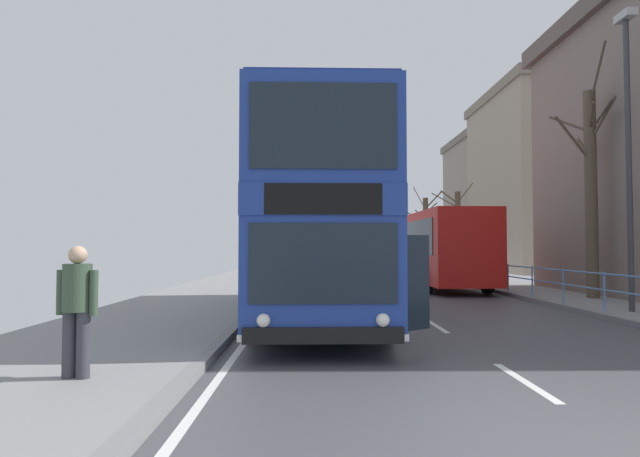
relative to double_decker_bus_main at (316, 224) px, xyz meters
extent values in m
cube|color=silver|center=(2.64, -6.00, -2.31)|extent=(0.12, 2.00, 0.00)
cube|color=silver|center=(2.64, -1.20, -2.31)|extent=(0.12, 2.00, 0.00)
cube|color=silver|center=(2.64, 3.60, -2.31)|extent=(0.12, 2.00, 0.00)
cube|color=silver|center=(2.64, 8.40, -2.31)|extent=(0.12, 2.00, 0.00)
cube|color=silver|center=(2.64, 13.20, -2.31)|extent=(0.12, 2.00, 0.00)
cube|color=silver|center=(2.64, 18.00, -2.31)|extent=(0.12, 2.00, 0.00)
cube|color=silver|center=(2.64, 22.80, -2.31)|extent=(0.12, 2.00, 0.00)
cube|color=silver|center=(2.64, 27.60, -2.31)|extent=(0.12, 2.00, 0.00)
cube|color=silver|center=(2.64, 32.40, -2.31)|extent=(0.12, 2.00, 0.00)
cube|color=silver|center=(2.64, 37.20, -2.31)|extent=(0.12, 2.00, 0.00)
cube|color=silver|center=(2.64, 42.00, -2.31)|extent=(0.12, 2.00, 0.00)
cube|color=navy|center=(0.00, 0.02, -1.04)|extent=(2.61, 10.36, 1.84)
cube|color=navy|center=(0.00, 0.02, 0.11)|extent=(2.62, 10.42, 0.48)
cube|color=navy|center=(0.00, 0.02, 1.19)|extent=(2.61, 10.36, 1.68)
cube|color=navy|center=(0.00, 0.02, 2.07)|extent=(2.53, 10.05, 0.08)
cube|color=#19232D|center=(0.07, -5.16, -0.82)|extent=(2.16, 0.06, 1.17)
cube|color=black|center=(0.07, -5.17, 0.11)|extent=(1.72, 0.05, 0.46)
cube|color=#19232D|center=(0.07, -5.16, 1.19)|extent=(2.16, 0.06, 1.27)
cube|color=black|center=(0.07, -5.17, -1.86)|extent=(2.34, 0.11, 0.24)
cube|color=silver|center=(0.00, 0.02, -1.90)|extent=(2.63, 10.42, 0.10)
cube|color=#19232D|center=(1.23, 0.29, -0.79)|extent=(0.14, 8.06, 0.95)
cube|color=#19232D|center=(1.24, 0.03, 1.27)|extent=(0.15, 9.30, 1.01)
cube|color=#19232D|center=(-1.25, 0.26, -0.79)|extent=(0.14, 8.06, 0.95)
cube|color=#19232D|center=(-1.24, 0.00, 1.27)|extent=(0.15, 9.30, 1.01)
sphere|color=white|center=(0.93, -5.17, -1.64)|extent=(0.20, 0.20, 0.20)
sphere|color=white|center=(-0.79, -5.19, -1.64)|extent=(0.20, 0.20, 0.20)
cube|color=#19232D|center=(1.57, -4.08, -1.17)|extent=(0.67, 0.50, 1.58)
cube|color=black|center=(1.22, -3.78, -1.17)|extent=(0.11, 0.90, 1.58)
cylinder|color=black|center=(1.22, -2.93, -1.79)|extent=(0.32, 1.04, 1.04)
cylinder|color=black|center=(-1.14, -2.97, -1.79)|extent=(0.32, 1.04, 1.04)
cylinder|color=black|center=(1.13, 3.30, -1.79)|extent=(0.32, 1.04, 1.04)
cylinder|color=black|center=(-1.23, 3.26, -1.79)|extent=(0.32, 1.04, 1.04)
cube|color=red|center=(5.30, 9.73, -0.57)|extent=(2.66, 9.09, 2.85)
cube|color=#19232D|center=(4.08, 9.70, -0.17)|extent=(0.23, 7.67, 1.37)
cube|color=#19232D|center=(6.52, 9.76, -0.17)|extent=(0.23, 7.67, 1.37)
cube|color=#19232D|center=(5.18, 14.26, -0.28)|extent=(2.08, 0.09, 1.71)
cylinder|color=black|center=(4.07, 12.21, -1.83)|extent=(0.31, 0.97, 0.96)
cylinder|color=black|center=(6.39, 12.28, -1.83)|extent=(0.31, 0.97, 0.96)
cylinder|color=black|center=(4.22, 6.99, -1.83)|extent=(0.31, 0.97, 0.96)
cylinder|color=black|center=(6.53, 7.05, -1.83)|extent=(0.31, 0.97, 0.96)
cylinder|color=#598CC6|center=(7.09, 0.06, -1.68)|extent=(0.05, 0.05, 0.99)
cylinder|color=#598CC6|center=(7.09, 2.18, -1.68)|extent=(0.05, 0.05, 0.99)
cylinder|color=#598CC6|center=(7.09, 4.30, -1.68)|extent=(0.05, 0.05, 0.99)
cylinder|color=#598CC6|center=(7.09, 6.42, -1.68)|extent=(0.05, 0.05, 0.99)
cylinder|color=#598CC6|center=(7.09, 8.54, -1.68)|extent=(0.05, 0.05, 0.99)
cylinder|color=#598CC6|center=(7.09, 10.66, -1.68)|extent=(0.05, 0.05, 0.99)
cylinder|color=#598CC6|center=(7.09, 12.78, -1.68)|extent=(0.05, 0.05, 0.99)
cylinder|color=#598CC6|center=(7.09, 14.90, -1.68)|extent=(0.05, 0.05, 0.99)
cylinder|color=#598CC6|center=(7.09, 17.02, -1.68)|extent=(0.05, 0.05, 0.99)
cylinder|color=#598CC6|center=(7.09, 19.14, -1.68)|extent=(0.05, 0.05, 0.99)
cylinder|color=#598CC6|center=(7.09, 21.26, -1.68)|extent=(0.05, 0.05, 0.99)
cylinder|color=#598CC6|center=(7.09, 23.38, -1.68)|extent=(0.05, 0.05, 0.99)
cylinder|color=#598CC6|center=(7.09, 7.48, -1.23)|extent=(0.04, 31.80, 0.04)
cylinder|color=#598CC6|center=(7.09, 7.48, -1.63)|extent=(0.04, 31.80, 0.04)
cylinder|color=#383842|center=(-2.85, -6.35, -1.75)|extent=(0.19, 0.19, 0.84)
cylinder|color=#383842|center=(-3.03, -6.32, -1.75)|extent=(0.19, 0.19, 0.84)
cylinder|color=#384C38|center=(-2.94, -6.33, -1.08)|extent=(0.39, 0.39, 0.58)
cylinder|color=#384C38|center=(-2.73, -6.37, -1.14)|extent=(0.12, 0.12, 0.55)
cylinder|color=#384C38|center=(-3.16, -6.30, -1.14)|extent=(0.12, 0.12, 0.55)
sphere|color=tan|center=(-2.94, -6.33, -0.69)|extent=(0.25, 0.25, 0.22)
cylinder|color=#38383D|center=(7.83, 0.18, 1.49)|extent=(0.14, 0.14, 7.33)
cube|color=#B2B2AD|center=(7.83, 0.18, 5.28)|extent=(0.28, 0.60, 0.20)
cylinder|color=#4C3D2D|center=(9.22, 20.68, 0.44)|extent=(0.36, 0.36, 5.22)
cylinder|color=#4C3D2D|center=(9.42, 21.33, 2.05)|extent=(0.51, 1.39, 1.85)
cylinder|color=#4C3D2D|center=(8.87, 21.42, 2.78)|extent=(0.82, 1.56, 1.05)
cylinder|color=#4C3D2D|center=(8.54, 21.36, 2.56)|extent=(1.43, 1.41, 1.11)
cylinder|color=#4C3D2D|center=(9.56, 20.19, 2.91)|extent=(0.75, 1.06, 1.20)
cylinder|color=brown|center=(8.77, 3.73, 1.13)|extent=(0.37, 0.37, 6.61)
cylinder|color=brown|center=(8.86, 4.28, 2.68)|extent=(0.30, 1.17, 0.92)
cylinder|color=brown|center=(8.39, 4.30, 3.51)|extent=(0.85, 1.22, 0.82)
cylinder|color=brown|center=(8.58, 3.25, 3.48)|extent=(0.47, 1.02, 0.69)
cylinder|color=brown|center=(8.92, 3.25, 3.40)|extent=(0.40, 1.05, 1.26)
cylinder|color=brown|center=(8.69, 3.09, 4.73)|extent=(0.25, 1.35, 1.71)
cylinder|color=brown|center=(8.14, 3.55, 2.85)|extent=(1.34, 0.46, 1.40)
cylinder|color=brown|center=(8.86, 3.24, 3.49)|extent=(0.23, 1.02, 0.84)
cylinder|color=brown|center=(9.10, 29.80, 0.68)|extent=(0.42, 0.42, 5.70)
cylinder|color=brown|center=(9.43, 29.70, 1.99)|extent=(0.75, 0.31, 1.28)
cylinder|color=brown|center=(8.24, 29.45, 1.87)|extent=(1.79, 0.77, 1.08)
cylinder|color=brown|center=(9.71, 29.60, 3.33)|extent=(1.33, 0.52, 1.41)
cylinder|color=brown|center=(8.59, 29.25, 2.04)|extent=(1.12, 1.17, 0.88)
cylinder|color=brown|center=(9.56, 29.70, 2.71)|extent=(0.99, 0.29, 0.88)
cylinder|color=brown|center=(8.70, 30.25, 3.55)|extent=(0.90, 0.99, 1.98)
cube|color=gray|center=(17.26, 25.72, 4.07)|extent=(8.34, 11.66, 12.76)
cube|color=slate|center=(17.26, 25.72, 10.80)|extent=(8.67, 12.12, 0.70)
cube|color=gray|center=(19.47, 38.22, 3.83)|extent=(9.98, 14.54, 12.29)
cube|color=#6D6357|center=(19.47, 38.22, 10.33)|extent=(10.38, 15.12, 0.70)
camera|label=1|loc=(-0.07, -12.75, -0.61)|focal=29.41mm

